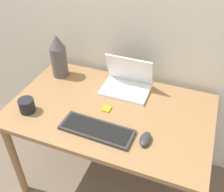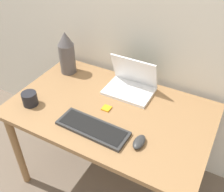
{
  "view_description": "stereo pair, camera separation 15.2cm",
  "coord_description": "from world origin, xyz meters",
  "px_view_note": "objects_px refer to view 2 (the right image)",
  "views": [
    {
      "loc": [
        0.44,
        -0.74,
        1.74
      ],
      "look_at": [
        0.01,
        0.38,
        0.8
      ],
      "focal_mm": 42.0,
      "sensor_mm": 36.0,
      "label": 1
    },
    {
      "loc": [
        0.58,
        -0.67,
        1.74
      ],
      "look_at": [
        0.01,
        0.38,
        0.8
      ],
      "focal_mm": 42.0,
      "sensor_mm": 36.0,
      "label": 2
    }
  ],
  "objects_px": {
    "mp3_player": "(107,108)",
    "mug": "(30,99)",
    "keyboard": "(92,128)",
    "mouse": "(139,142)",
    "vase": "(67,53)",
    "laptop": "(131,84)"
  },
  "relations": [
    {
      "from": "laptop",
      "to": "keyboard",
      "type": "xyz_separation_m",
      "value": [
        -0.03,
        -0.43,
        -0.04
      ]
    },
    {
      "from": "laptop",
      "to": "keyboard",
      "type": "bearing_deg",
      "value": -94.51
    },
    {
      "from": "mouse",
      "to": "mug",
      "type": "xyz_separation_m",
      "value": [
        -0.72,
        -0.02,
        0.03
      ]
    },
    {
      "from": "mouse",
      "to": "mug",
      "type": "relative_size",
      "value": 1.16
    },
    {
      "from": "mp3_player",
      "to": "mug",
      "type": "height_order",
      "value": "mug"
    },
    {
      "from": "vase",
      "to": "mp3_player",
      "type": "bearing_deg",
      "value": -27.45
    },
    {
      "from": "mp3_player",
      "to": "mug",
      "type": "relative_size",
      "value": 0.57
    },
    {
      "from": "keyboard",
      "to": "mouse",
      "type": "height_order",
      "value": "mouse"
    },
    {
      "from": "laptop",
      "to": "mug",
      "type": "xyz_separation_m",
      "value": [
        -0.48,
        -0.42,
        -0.01
      ]
    },
    {
      "from": "laptop",
      "to": "vase",
      "type": "relative_size",
      "value": 1.0
    },
    {
      "from": "mouse",
      "to": "mp3_player",
      "type": "height_order",
      "value": "mouse"
    },
    {
      "from": "keyboard",
      "to": "vase",
      "type": "xyz_separation_m",
      "value": [
        -0.46,
        0.42,
        0.14
      ]
    },
    {
      "from": "vase",
      "to": "mp3_player",
      "type": "height_order",
      "value": "vase"
    },
    {
      "from": "mouse",
      "to": "mug",
      "type": "distance_m",
      "value": 0.72
    },
    {
      "from": "keyboard",
      "to": "mug",
      "type": "bearing_deg",
      "value": 179.49
    },
    {
      "from": "vase",
      "to": "laptop",
      "type": "bearing_deg",
      "value": 0.89
    },
    {
      "from": "laptop",
      "to": "mp3_player",
      "type": "bearing_deg",
      "value": -101.11
    },
    {
      "from": "keyboard",
      "to": "mp3_player",
      "type": "distance_m",
      "value": 0.19
    },
    {
      "from": "keyboard",
      "to": "mouse",
      "type": "relative_size",
      "value": 3.9
    },
    {
      "from": "keyboard",
      "to": "mouse",
      "type": "distance_m",
      "value": 0.27
    },
    {
      "from": "vase",
      "to": "mouse",
      "type": "bearing_deg",
      "value": -28.38
    },
    {
      "from": "mp3_player",
      "to": "mug",
      "type": "xyz_separation_m",
      "value": [
        -0.43,
        -0.18,
        0.04
      ]
    }
  ]
}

